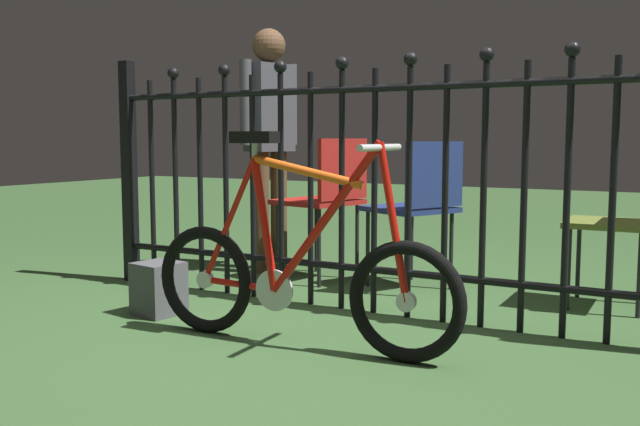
{
  "coord_description": "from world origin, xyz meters",
  "views": [
    {
      "loc": [
        1.54,
        -2.48,
        0.88
      ],
      "look_at": [
        0.01,
        0.21,
        0.55
      ],
      "focal_mm": 39.56,
      "sensor_mm": 36.0,
      "label": 1
    }
  ],
  "objects_px": {
    "bicycle": "(298,276)",
    "chair_red": "(327,193)",
    "person_visitor": "(269,129)",
    "chair_olive": "(626,213)",
    "display_crate": "(159,288)",
    "chair_navy": "(419,199)"
  },
  "relations": [
    {
      "from": "chair_red",
      "to": "bicycle",
      "type": "bearing_deg",
      "value": -66.08
    },
    {
      "from": "chair_red",
      "to": "chair_navy",
      "type": "relative_size",
      "value": 1.02
    },
    {
      "from": "chair_red",
      "to": "chair_olive",
      "type": "relative_size",
      "value": 1.07
    },
    {
      "from": "bicycle",
      "to": "chair_red",
      "type": "xyz_separation_m",
      "value": [
        -0.56,
        1.27,
        0.24
      ]
    },
    {
      "from": "bicycle",
      "to": "chair_navy",
      "type": "bearing_deg",
      "value": 88.73
    },
    {
      "from": "chair_red",
      "to": "display_crate",
      "type": "bearing_deg",
      "value": -105.86
    },
    {
      "from": "chair_navy",
      "to": "chair_olive",
      "type": "distance_m",
      "value": 1.09
    },
    {
      "from": "chair_red",
      "to": "chair_olive",
      "type": "distance_m",
      "value": 1.68
    },
    {
      "from": "person_visitor",
      "to": "chair_red",
      "type": "bearing_deg",
      "value": -11.34
    },
    {
      "from": "bicycle",
      "to": "chair_red",
      "type": "height_order",
      "value": "bicycle"
    },
    {
      "from": "chair_navy",
      "to": "display_crate",
      "type": "relative_size",
      "value": 3.27
    },
    {
      "from": "chair_navy",
      "to": "chair_red",
      "type": "bearing_deg",
      "value": -177.87
    },
    {
      "from": "bicycle",
      "to": "chair_navy",
      "type": "distance_m",
      "value": 1.31
    },
    {
      "from": "chair_olive",
      "to": "chair_red",
      "type": "bearing_deg",
      "value": -175.74
    },
    {
      "from": "bicycle",
      "to": "display_crate",
      "type": "xyz_separation_m",
      "value": [
        -0.89,
        0.12,
        -0.17
      ]
    },
    {
      "from": "bicycle",
      "to": "display_crate",
      "type": "height_order",
      "value": "bicycle"
    },
    {
      "from": "chair_red",
      "to": "chair_olive",
      "type": "xyz_separation_m",
      "value": [
        1.68,
        0.13,
        -0.05
      ]
    },
    {
      "from": "bicycle",
      "to": "display_crate",
      "type": "bearing_deg",
      "value": 172.39
    },
    {
      "from": "bicycle",
      "to": "chair_olive",
      "type": "bearing_deg",
      "value": 51.32
    },
    {
      "from": "chair_olive",
      "to": "display_crate",
      "type": "bearing_deg",
      "value": -147.55
    },
    {
      "from": "person_visitor",
      "to": "bicycle",
      "type": "bearing_deg",
      "value": -52.43
    },
    {
      "from": "bicycle",
      "to": "person_visitor",
      "type": "xyz_separation_m",
      "value": [
        -1.05,
        1.37,
        0.64
      ]
    }
  ]
}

